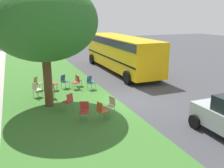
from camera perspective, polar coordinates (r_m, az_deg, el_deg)
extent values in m
plane|color=#424247|center=(13.79, 2.64, -3.98)|extent=(80.00, 80.00, 0.00)
cube|color=#3D752D|center=(12.87, -10.50, -5.69)|extent=(48.00, 6.00, 0.01)
cylinder|color=brown|center=(13.10, -14.56, 1.46)|extent=(0.44, 0.44, 3.06)
ellipsoid|color=#2D6B28|center=(12.73, -15.43, 13.72)|extent=(5.26, 5.26, 3.89)
cube|color=#B7332D|center=(11.21, -6.40, -6.37)|extent=(0.52, 0.53, 0.04)
cube|color=#B7332D|center=(11.29, -6.37, -4.90)|extent=(0.22, 0.40, 0.40)
cylinder|color=gray|center=(11.16, -7.36, -7.79)|extent=(0.02, 0.02, 0.42)
cylinder|color=gray|center=(11.13, -5.50, -7.79)|extent=(0.02, 0.02, 0.42)
cylinder|color=gray|center=(11.47, -7.21, -7.11)|extent=(0.02, 0.02, 0.42)
cylinder|color=gray|center=(11.44, -5.40, -7.12)|extent=(0.02, 0.02, 0.42)
cube|color=#C64C1E|center=(11.24, -2.12, -6.23)|extent=(0.52, 0.51, 0.04)
cube|color=#C64C1E|center=(11.05, -2.88, -5.29)|extent=(0.41, 0.20, 0.40)
cylinder|color=gray|center=(11.29, -0.86, -7.37)|extent=(0.02, 0.02, 0.42)
cylinder|color=gray|center=(11.55, -2.00, -6.83)|extent=(0.02, 0.02, 0.42)
cylinder|color=gray|center=(11.10, -2.23, -7.80)|extent=(0.02, 0.02, 0.42)
cylinder|color=gray|center=(11.36, -3.36, -7.24)|extent=(0.02, 0.02, 0.42)
cube|color=beige|center=(14.98, -16.73, -1.27)|extent=(0.57, 0.56, 0.04)
cube|color=beige|center=(14.82, -17.36, -0.54)|extent=(0.39, 0.28, 0.40)
cylinder|color=gray|center=(15.00, -15.74, -2.09)|extent=(0.02, 0.02, 0.42)
cylinder|color=gray|center=(15.28, -16.56, -1.83)|extent=(0.02, 0.02, 0.42)
cylinder|color=gray|center=(14.81, -16.78, -2.40)|extent=(0.02, 0.02, 0.42)
cylinder|color=gray|center=(15.10, -17.59, -2.13)|extent=(0.02, 0.02, 0.42)
cube|color=#335184|center=(15.83, -4.75, 0.24)|extent=(0.55, 0.56, 0.04)
cube|color=#335184|center=(15.90, -5.23, 1.19)|extent=(0.26, 0.39, 0.40)
cylinder|color=gray|center=(15.66, -4.75, -0.81)|extent=(0.02, 0.02, 0.42)
cylinder|color=gray|center=(15.90, -3.84, -0.53)|extent=(0.02, 0.02, 0.42)
cylinder|color=gray|center=(15.89, -5.63, -0.58)|extent=(0.02, 0.02, 0.42)
cylinder|color=gray|center=(16.13, -4.72, -0.31)|extent=(0.02, 0.02, 0.42)
cube|color=olive|center=(16.31, -16.53, 0.10)|extent=(0.57, 0.57, 0.04)
cube|color=olive|center=(16.34, -17.14, 0.95)|extent=(0.37, 0.30, 0.40)
cylinder|color=gray|center=(16.14, -16.26, -0.89)|extent=(0.02, 0.02, 0.42)
cylinder|color=gray|center=(16.44, -15.64, -0.55)|extent=(0.02, 0.02, 0.42)
cylinder|color=gray|center=(16.31, -17.30, -0.81)|extent=(0.02, 0.02, 0.42)
cylinder|color=gray|center=(16.60, -16.67, -0.47)|extent=(0.02, 0.02, 0.42)
cube|color=brown|center=(16.70, -7.66, 0.97)|extent=(0.50, 0.49, 0.04)
cube|color=brown|center=(16.64, -8.31, 1.74)|extent=(0.41, 0.17, 0.40)
cylinder|color=gray|center=(16.59, -7.03, 0.07)|extent=(0.02, 0.02, 0.42)
cylinder|color=gray|center=(16.94, -7.08, 0.39)|extent=(0.02, 0.02, 0.42)
cylinder|color=gray|center=(16.59, -8.21, 0.02)|extent=(0.02, 0.02, 0.42)
cylinder|color=gray|center=(16.93, -8.22, 0.35)|extent=(0.02, 0.02, 0.42)
cube|color=beige|center=(11.79, -0.60, -5.15)|extent=(0.53, 0.52, 0.04)
cube|color=beige|center=(11.82, 0.06, -3.86)|extent=(0.41, 0.21, 0.40)
cylinder|color=gray|center=(11.90, -1.79, -6.14)|extent=(0.02, 0.02, 0.42)
cylinder|color=gray|center=(11.64, -0.66, -6.64)|extent=(0.02, 0.02, 0.42)
cylinder|color=gray|center=(12.10, -0.54, -5.75)|extent=(0.02, 0.02, 0.42)
cylinder|color=gray|center=(11.85, 0.60, -6.23)|extent=(0.02, 0.02, 0.42)
cube|color=#B7332D|center=(12.59, -10.20, -4.04)|extent=(0.57, 0.57, 0.04)
cube|color=#B7332D|center=(12.40, -9.64, -3.15)|extent=(0.30, 0.38, 0.40)
cylinder|color=gray|center=(12.90, -10.16, -4.63)|extent=(0.02, 0.02, 0.42)
cylinder|color=gray|center=(12.66, -11.27, -5.09)|extent=(0.02, 0.02, 0.42)
cylinder|color=gray|center=(12.68, -9.03, -4.93)|extent=(0.02, 0.02, 0.42)
cylinder|color=gray|center=(12.44, -10.13, -5.41)|extent=(0.02, 0.02, 0.42)
cube|color=brown|center=(14.51, -13.88, -1.60)|extent=(0.43, 0.41, 0.04)
cube|color=brown|center=(14.46, -13.24, -0.62)|extent=(0.40, 0.09, 0.40)
cylinder|color=gray|center=(14.73, -14.57, -2.32)|extent=(0.02, 0.02, 0.42)
cylinder|color=gray|center=(14.39, -14.40, -2.74)|extent=(0.02, 0.02, 0.42)
cylinder|color=gray|center=(14.77, -13.26, -2.19)|extent=(0.02, 0.02, 0.42)
cylinder|color=gray|center=(14.43, -13.07, -2.60)|extent=(0.02, 0.02, 0.42)
cube|color=#335184|center=(16.36, -10.68, 0.52)|extent=(0.57, 0.58, 0.04)
cube|color=#335184|center=(16.42, -11.19, 1.42)|extent=(0.31, 0.37, 0.40)
cylinder|color=gray|center=(16.18, -10.61, -0.48)|extent=(0.02, 0.02, 0.42)
cylinder|color=gray|center=(16.44, -9.78, -0.19)|extent=(0.02, 0.02, 0.42)
cylinder|color=gray|center=(16.40, -11.50, -0.31)|extent=(0.02, 0.02, 0.42)
cylinder|color=gray|center=(16.66, -10.67, -0.02)|extent=(0.02, 0.02, 0.42)
cube|color=#B7332D|center=(16.04, -8.36, 0.32)|extent=(0.49, 0.47, 0.04)
cube|color=#B7332D|center=(16.05, -7.81, 1.24)|extent=(0.41, 0.16, 0.40)
cylinder|color=gray|center=(16.19, -9.14, -0.40)|extent=(0.02, 0.02, 0.42)
cylinder|color=gray|center=(15.87, -8.61, -0.71)|extent=(0.02, 0.02, 0.42)
cylinder|color=gray|center=(16.32, -8.06, -0.23)|extent=(0.02, 0.02, 0.42)
cylinder|color=gray|center=(16.01, -7.51, -0.52)|extent=(0.02, 0.02, 0.42)
cube|color=#B7332D|center=(16.07, -13.14, 0.11)|extent=(0.53, 0.52, 0.04)
cube|color=#B7332D|center=(16.05, -13.82, 0.93)|extent=(0.40, 0.22, 0.40)
cylinder|color=gray|center=(15.93, -12.62, -0.85)|extent=(0.02, 0.02, 0.42)
cylinder|color=gray|center=(16.27, -12.37, -0.49)|extent=(0.02, 0.02, 0.42)
cylinder|color=gray|center=(16.00, -13.81, -0.86)|extent=(0.02, 0.02, 0.42)
cylinder|color=gray|center=(16.34, -13.54, -0.50)|extent=(0.02, 0.02, 0.42)
cylinder|color=black|center=(11.06, 18.42, -8.22)|extent=(0.60, 0.18, 0.60)
cube|color=yellow|center=(20.87, 2.00, 7.35)|extent=(10.40, 2.44, 2.50)
cube|color=black|center=(20.93, 1.99, 6.40)|extent=(10.30, 2.46, 0.12)
cube|color=black|center=(20.76, 2.02, 9.81)|extent=(10.30, 2.46, 0.56)
cylinder|color=black|center=(24.32, -4.60, 5.74)|extent=(0.96, 0.28, 0.96)
cylinder|color=black|center=(25.17, 0.90, 6.12)|extent=(0.96, 0.28, 0.96)
cylinder|color=black|center=(17.01, 3.54, 1.48)|extent=(0.96, 0.28, 0.96)
cylinder|color=black|center=(18.21, 10.73, 2.18)|extent=(0.96, 0.28, 0.96)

